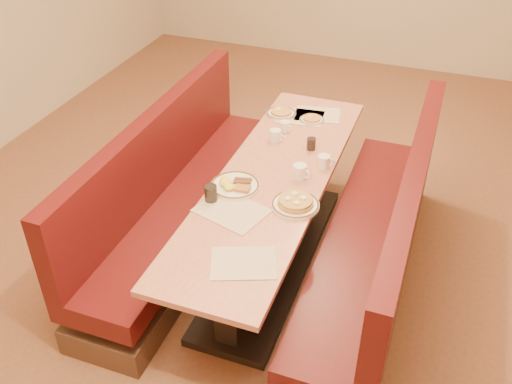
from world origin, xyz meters
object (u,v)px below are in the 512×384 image
(soda_tumbler_near, at_px, (211,194))
(soda_tumbler_mid, at_px, (311,144))
(eggs_plate, at_px, (234,185))
(booth_left, at_px, (179,202))
(coffee_mug_b, at_px, (276,135))
(diner_table, at_px, (272,222))
(pancake_plate, at_px, (295,203))
(coffee_mug_a, at_px, (300,172))
(coffee_mug_c, at_px, (324,161))
(booth_right, at_px, (376,247))
(coffee_mug_d, at_px, (285,126))

(soda_tumbler_near, xyz_separation_m, soda_tumbler_mid, (0.42, 0.82, -0.01))
(eggs_plate, distance_m, soda_tumbler_mid, 0.72)
(booth_left, height_order, eggs_plate, booth_left)
(soda_tumbler_near, bearing_deg, coffee_mug_b, 80.40)
(coffee_mug_b, xyz_separation_m, soda_tumbler_near, (-0.14, -0.84, 0.01))
(diner_table, xyz_separation_m, pancake_plate, (0.23, -0.26, 0.40))
(diner_table, xyz_separation_m, soda_tumbler_mid, (0.14, 0.43, 0.42))
(coffee_mug_b, bearing_deg, coffee_mug_a, -39.73)
(coffee_mug_b, bearing_deg, soda_tumbler_mid, 8.60)
(eggs_plate, height_order, coffee_mug_b, coffee_mug_b)
(coffee_mug_c, relative_size, soda_tumbler_mid, 1.35)
(diner_table, bearing_deg, coffee_mug_b, 106.84)
(soda_tumbler_mid, bearing_deg, soda_tumbler_near, -116.95)
(eggs_plate, distance_m, soda_tumbler_near, 0.21)
(booth_right, relative_size, coffee_mug_d, 24.36)
(coffee_mug_a, bearing_deg, diner_table, -146.20)
(pancake_plate, xyz_separation_m, soda_tumbler_mid, (-0.09, 0.69, 0.02))
(booth_left, xyz_separation_m, booth_right, (1.46, 0.00, 0.00))
(coffee_mug_a, bearing_deg, coffee_mug_b, 144.15)
(coffee_mug_a, distance_m, soda_tumbler_mid, 0.38)
(coffee_mug_a, bearing_deg, pancake_plate, -61.61)
(coffee_mug_c, bearing_deg, soda_tumbler_near, -137.86)
(diner_table, xyz_separation_m, coffee_mug_c, (0.28, 0.23, 0.42))
(diner_table, height_order, coffee_mug_a, coffee_mug_a)
(coffee_mug_a, distance_m, coffee_mug_b, 0.51)
(booth_left, relative_size, coffee_mug_d, 24.36)
(pancake_plate, height_order, coffee_mug_b, coffee_mug_b)
(diner_table, distance_m, coffee_mug_a, 0.46)
(pancake_plate, bearing_deg, coffee_mug_a, 101.37)
(booth_right, bearing_deg, soda_tumbler_mid, 143.97)
(soda_tumbler_mid, bearing_deg, pancake_plate, -82.21)
(booth_left, xyz_separation_m, coffee_mug_c, (1.02, 0.23, 0.43))
(booth_right, distance_m, coffee_mug_c, 0.67)
(eggs_plate, bearing_deg, coffee_mug_c, 42.08)
(eggs_plate, bearing_deg, booth_right, 12.19)
(coffee_mug_b, distance_m, coffee_mug_c, 0.48)
(diner_table, relative_size, soda_tumbler_near, 22.73)
(diner_table, relative_size, coffee_mug_a, 19.65)
(pancake_plate, relative_size, soda_tumbler_near, 2.71)
(coffee_mug_b, xyz_separation_m, coffee_mug_c, (0.42, -0.22, 0.00))
(booth_left, height_order, coffee_mug_c, booth_left)
(booth_left, bearing_deg, soda_tumbler_mid, 26.54)
(pancake_plate, relative_size, soda_tumbler_mid, 3.41)
(diner_table, height_order, coffee_mug_c, coffee_mug_c)
(eggs_plate, bearing_deg, pancake_plate, -7.89)
(diner_table, height_order, eggs_plate, eggs_plate)
(pancake_plate, bearing_deg, booth_left, 164.89)
(pancake_plate, distance_m, coffee_mug_a, 0.32)
(booth_right, height_order, pancake_plate, booth_right)
(coffee_mug_a, bearing_deg, eggs_plate, -128.45)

